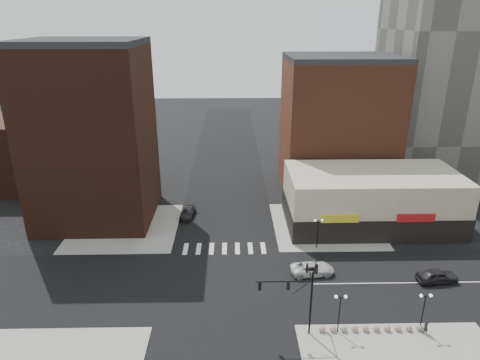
{
  "coord_description": "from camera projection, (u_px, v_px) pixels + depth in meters",
  "views": [
    {
      "loc": [
        0.9,
        -41.05,
        28.46
      ],
      "look_at": [
        1.86,
        4.65,
        11.0
      ],
      "focal_mm": 32.0,
      "sensor_mm": 36.0,
      "label": 1
    }
  ],
  "objects": [
    {
      "name": "building_nw_low",
      "position": [
        50.0,
        149.0,
        77.46
      ],
      "size": [
        20.0,
        18.0,
        12.0
      ],
      "primitive_type": "cube",
      "color": "#3D1D13",
      "rests_on": "ground"
    },
    {
      "name": "street_lamp_ne",
      "position": [
        318.0,
        226.0,
        55.01
      ],
      "size": [
        1.22,
        0.32,
        4.16
      ],
      "color": "black",
      "rests_on": "sidewalk_ne"
    },
    {
      "name": "dark_sedan_east",
      "position": [
        437.0,
        276.0,
        48.8
      ],
      "size": [
        4.86,
        2.39,
        1.6
      ],
      "primitive_type": "imported",
      "rotation": [
        0.0,
        0.0,
        1.68
      ],
      "color": "black",
      "rests_on": "ground"
    },
    {
      "name": "bollard_row",
      "position": [
        371.0,
        328.0,
        41.13
      ],
      "size": [
        10.07,
        0.62,
        0.62
      ],
      "color": "gray",
      "rests_on": "sidewalk_se"
    },
    {
      "name": "traffic_signal",
      "position": [
        301.0,
        288.0,
        39.54
      ],
      "size": [
        5.59,
        3.09,
        7.77
      ],
      "color": "black",
      "rests_on": "ground"
    },
    {
      "name": "dark_sedan_north",
      "position": [
        188.0,
        213.0,
        64.82
      ],
      "size": [
        2.45,
        4.82,
        1.34
      ],
      "primitive_type": "imported",
      "rotation": [
        0.0,
        0.0,
        -0.13
      ],
      "color": "black",
      "rests_on": "ground"
    },
    {
      "name": "pedestrian",
      "position": [
        426.0,
        327.0,
        40.63
      ],
      "size": [
        0.68,
        0.55,
        1.61
      ],
      "primitive_type": "imported",
      "rotation": [
        0.0,
        0.0,
        3.46
      ],
      "color": "black",
      "rests_on": "sidewalk_se"
    },
    {
      "name": "building_ne_row",
      "position": [
        371.0,
        203.0,
        61.72
      ],
      "size": [
        24.2,
        12.2,
        8.0
      ],
      "color": "beige",
      "rests_on": "ground"
    },
    {
      "name": "road_ew",
      "position": [
        224.0,
        285.0,
        48.48
      ],
      "size": [
        200.0,
        14.0,
        0.02
      ],
      "primitive_type": "cube",
      "color": "black",
      "rests_on": "ground"
    },
    {
      "name": "sidewalk_nw",
      "position": [
        125.0,
        227.0,
        61.72
      ],
      "size": [
        15.0,
        15.0,
        0.12
      ],
      "primitive_type": "cube",
      "color": "gray",
      "rests_on": "ground"
    },
    {
      "name": "building_ne_midrise",
      "position": [
        338.0,
        127.0,
        72.48
      ],
      "size": [
        18.0,
        15.0,
        22.0
      ],
      "primitive_type": "cube",
      "color": "brown",
      "rests_on": "ground"
    },
    {
      "name": "ground",
      "position": [
        224.0,
        285.0,
        48.48
      ],
      "size": [
        240.0,
        240.0,
        0.0
      ],
      "primitive_type": "plane",
      "color": "black",
      "rests_on": "ground"
    },
    {
      "name": "building_nw",
      "position": [
        92.0,
        137.0,
        60.92
      ],
      "size": [
        16.0,
        15.0,
        25.0
      ],
      "primitive_type": "cube",
      "color": "#3D1D13",
      "rests_on": "ground"
    },
    {
      "name": "sidewalk_ne",
      "position": [
        325.0,
        225.0,
        62.29
      ],
      "size": [
        15.0,
        15.0,
        0.12
      ],
      "primitive_type": "cube",
      "color": "gray",
      "rests_on": "ground"
    },
    {
      "name": "road_ns",
      "position": [
        224.0,
        285.0,
        48.48
      ],
      "size": [
        14.0,
        200.0,
        0.02
      ],
      "primitive_type": "cube",
      "color": "black",
      "rests_on": "ground"
    },
    {
      "name": "white_suv",
      "position": [
        312.0,
        269.0,
        50.37
      ],
      "size": [
        5.33,
        2.89,
        1.42
      ],
      "primitive_type": "imported",
      "rotation": [
        0.0,
        0.0,
        1.68
      ],
      "color": "silver",
      "rests_on": "ground"
    },
    {
      "name": "street_lamp_se_a",
      "position": [
        340.0,
        304.0,
        40.05
      ],
      "size": [
        1.22,
        0.32,
        4.16
      ],
      "color": "black",
      "rests_on": "sidewalk_se"
    },
    {
      "name": "street_lamp_se_b",
      "position": [
        425.0,
        303.0,
        40.21
      ],
      "size": [
        1.22,
        0.32,
        4.16
      ],
      "color": "black",
      "rests_on": "sidewalk_se"
    }
  ]
}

